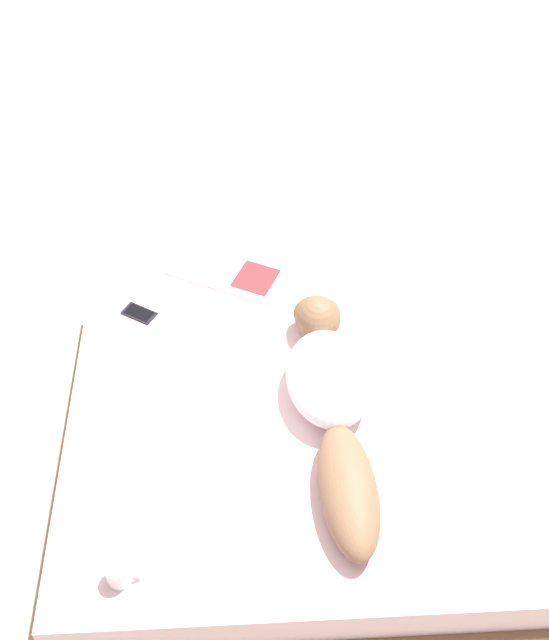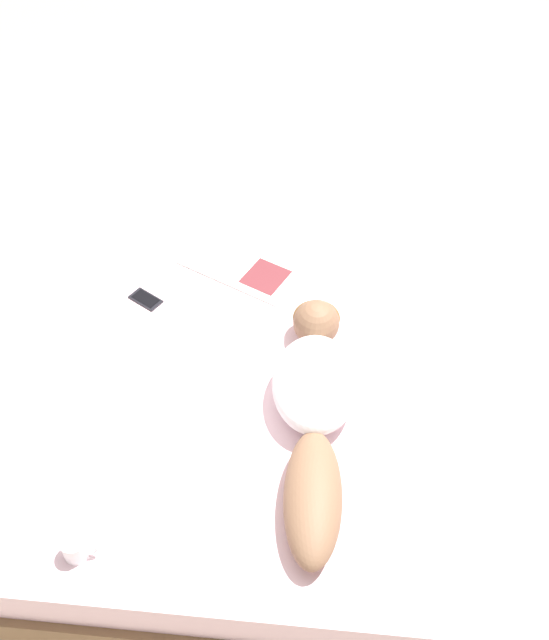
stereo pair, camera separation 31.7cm
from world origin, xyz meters
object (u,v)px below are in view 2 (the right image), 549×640
at_px(coffee_mug, 75,547).
at_px(cell_phone, 146,299).
at_px(open_magazine, 242,267).
at_px(person, 315,399).

bearing_deg(coffee_mug, cell_phone, 91.29).
distance_m(open_magazine, cell_phone, 0.47).
height_order(person, open_magazine, person).
distance_m(person, coffee_mug, 1.00).
bearing_deg(open_magazine, person, -38.36).
xyz_separation_m(person, coffee_mug, (-0.76, -0.65, -0.05)).
bearing_deg(cell_phone, open_magazine, -26.67).
bearing_deg(cell_phone, person, -93.55).
bearing_deg(person, coffee_mug, -141.74).
distance_m(open_magazine, coffee_mug, 1.50).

